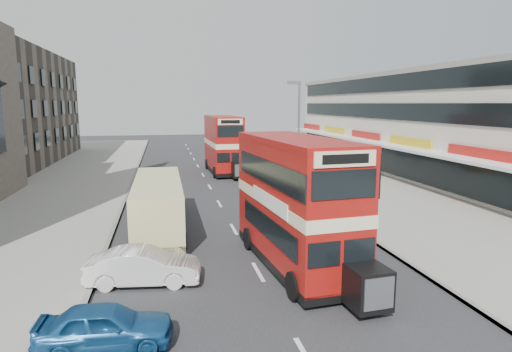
{
  "coord_description": "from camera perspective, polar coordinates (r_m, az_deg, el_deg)",
  "views": [
    {
      "loc": [
        -3.42,
        -13.86,
        6.48
      ],
      "look_at": [
        0.74,
        5.89,
        3.14
      ],
      "focal_mm": 30.81,
      "sensor_mm": 36.0,
      "label": 1
    }
  ],
  "objects": [
    {
      "name": "coach",
      "position": [
        23.1,
        -12.59,
        -3.41
      ],
      "size": [
        2.41,
        9.25,
        2.45
      ],
      "rotation": [
        0.0,
        0.0,
        -0.0
      ],
      "color": "black",
      "rests_on": "ground"
    },
    {
      "name": "pavement_right",
      "position": [
        37.76,
        12.4,
        -0.58
      ],
      "size": [
        12.0,
        90.0,
        0.15
      ],
      "primitive_type": "cube",
      "color": "gray",
      "rests_on": "ground"
    },
    {
      "name": "car_right_a",
      "position": [
        30.13,
        3.73,
        -1.64
      ],
      "size": [
        5.14,
        2.56,
        1.44
      ],
      "primitive_type": "imported",
      "rotation": [
        0.0,
        0.0,
        -1.46
      ],
      "color": "maroon",
      "rests_on": "ground"
    },
    {
      "name": "bus_second",
      "position": [
        41.39,
        -4.27,
        4.15
      ],
      "size": [
        2.78,
        9.35,
        5.14
      ],
      "rotation": [
        0.0,
        0.0,
        3.17
      ],
      "color": "black",
      "rests_on": "ground"
    },
    {
      "name": "bus_main",
      "position": [
        17.36,
        5.2,
        -3.43
      ],
      "size": [
        3.26,
        9.16,
        5.01
      ],
      "rotation": [
        0.0,
        0.0,
        3.23
      ],
      "color": "black",
      "rests_on": "ground"
    },
    {
      "name": "pedestrian_near",
      "position": [
        29.56,
        10.89,
        -1.17
      ],
      "size": [
        0.84,
        0.68,
        1.99
      ],
      "primitive_type": "imported",
      "rotation": [
        0.0,
        0.0,
        3.43
      ],
      "color": "gray",
      "rests_on": "pavement_right"
    },
    {
      "name": "kerb_left",
      "position": [
        34.57,
        -16.14,
        -1.65
      ],
      "size": [
        0.2,
        90.0,
        0.16
      ],
      "primitive_type": "cube",
      "color": "gray",
      "rests_on": "ground"
    },
    {
      "name": "car_right_c",
      "position": [
        48.93,
        -1.73,
        2.65
      ],
      "size": [
        4.45,
        2.21,
        1.46
      ],
      "primitive_type": "imported",
      "rotation": [
        0.0,
        0.0,
        -1.45
      ],
      "color": "#5581AB",
      "rests_on": "ground"
    },
    {
      "name": "ground",
      "position": [
        15.68,
        1.86,
        -15.0
      ],
      "size": [
        160.0,
        160.0,
        0.0
      ],
      "primitive_type": "plane",
      "color": "#28282B",
      "rests_on": "ground"
    },
    {
      "name": "car_right_b",
      "position": [
        37.16,
        1.73,
        0.22
      ],
      "size": [
        4.14,
        2.25,
        1.1
      ],
      "primitive_type": "imported",
      "rotation": [
        0.0,
        0.0,
        -1.46
      ],
      "color": "orange",
      "rests_on": "ground"
    },
    {
      "name": "street_lamp",
      "position": [
        33.42,
        5.46,
        6.46
      ],
      "size": [
        1.0,
        0.2,
        8.12
      ],
      "color": "slate",
      "rests_on": "ground"
    },
    {
      "name": "road_surface",
      "position": [
        34.65,
        -6.02,
        -1.42
      ],
      "size": [
        12.0,
        90.0,
        0.01
      ],
      "primitive_type": "cube",
      "color": "#28282B",
      "rests_on": "ground"
    },
    {
      "name": "cyclist",
      "position": [
        37.12,
        1.04,
        0.52
      ],
      "size": [
        0.89,
        1.93,
        2.22
      ],
      "rotation": [
        0.0,
        0.0,
        0.13
      ],
      "color": "gray",
      "rests_on": "ground"
    },
    {
      "name": "commercial_row",
      "position": [
        42.84,
        21.31,
        6.38
      ],
      "size": [
        9.9,
        46.2,
        9.3
      ],
      "color": "beige",
      "rests_on": "ground"
    },
    {
      "name": "kerb_right",
      "position": [
        35.76,
        3.74,
        -0.93
      ],
      "size": [
        0.2,
        90.0,
        0.16
      ],
      "primitive_type": "cube",
      "color": "gray",
      "rests_on": "ground"
    },
    {
      "name": "pavement_left",
      "position": [
        35.52,
        -25.67,
        -1.92
      ],
      "size": [
        12.0,
        90.0,
        0.15
      ],
      "primitive_type": "cube",
      "color": "gray",
      "rests_on": "ground"
    },
    {
      "name": "pedestrian_far",
      "position": [
        44.13,
        4.22,
        2.31
      ],
      "size": [
        1.12,
        0.64,
        1.79
      ],
      "primitive_type": "imported",
      "rotation": [
        0.0,
        0.0,
        -0.2
      ],
      "color": "gray",
      "rests_on": "pavement_right"
    },
    {
      "name": "car_left_front",
      "position": [
        16.67,
        -14.39,
        -11.32
      ],
      "size": [
        4.18,
        1.9,
        1.33
      ],
      "primitive_type": "imported",
      "rotation": [
        0.0,
        0.0,
        1.45
      ],
      "color": "white",
      "rests_on": "ground"
    },
    {
      "name": "car_left_near",
      "position": [
        13.02,
        -18.99,
        -17.94
      ],
      "size": [
        3.66,
        1.65,
        1.22
      ],
      "primitive_type": "imported",
      "rotation": [
        0.0,
        0.0,
        1.51
      ],
      "color": "#184D86",
      "rests_on": "ground"
    }
  ]
}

